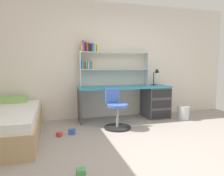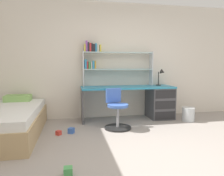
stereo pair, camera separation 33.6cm
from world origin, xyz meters
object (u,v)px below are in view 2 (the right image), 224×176
object	(u,v)px
desk_lamp	(162,75)
toy_block_blue_0	(71,131)
desk	(151,100)
bed_platform	(8,122)
toy_block_green_2	(68,171)
bookshelf_hutch	(108,60)
swivel_chair	(117,113)
waste_bin	(188,114)
toy_block_red_1	(59,133)

from	to	relation	value
desk_lamp	toy_block_blue_0	bearing A→B (deg)	-158.55
desk	desk_lamp	bearing A→B (deg)	14.20
bed_platform	toy_block_green_2	distance (m)	1.86
desk_lamp	bed_platform	distance (m)	3.32
bookshelf_hutch	desk_lamp	distance (m)	1.30
swivel_chair	toy_block_blue_0	distance (m)	0.92
desk_lamp	toy_block_green_2	world-z (taller)	desk_lamp
bookshelf_hutch	waste_bin	size ratio (longest dim) A/B	5.35
desk	toy_block_red_1	xyz separation A→B (m)	(-2.03, -0.81, -0.38)
swivel_chair	bed_platform	bearing A→B (deg)	-177.71
bed_platform	toy_block_red_1	distance (m)	0.88
bed_platform	desk	bearing A→B (deg)	13.27
desk_lamp	toy_block_blue_0	distance (m)	2.44
bookshelf_hutch	toy_block_green_2	distance (m)	2.86
bookshelf_hutch	toy_block_red_1	distance (m)	1.94
bed_platform	toy_block_blue_0	distance (m)	1.08
toy_block_red_1	toy_block_green_2	world-z (taller)	toy_block_green_2
swivel_chair	toy_block_red_1	world-z (taller)	swivel_chair
bed_platform	toy_block_green_2	xyz separation A→B (m)	(1.03, -1.54, -0.20)
toy_block_blue_0	toy_block_red_1	xyz separation A→B (m)	(-0.22, -0.06, -0.01)
bookshelf_hutch	toy_block_blue_0	distance (m)	1.80
swivel_chair	waste_bin	size ratio (longest dim) A/B	2.55
toy_block_blue_0	toy_block_green_2	size ratio (longest dim) A/B	1.00
desk	toy_block_blue_0	distance (m)	2.00
desk_lamp	toy_block_red_1	xyz separation A→B (m)	(-2.30, -0.88, -0.96)
desk	bed_platform	bearing A→B (deg)	-166.73
desk_lamp	swivel_chair	xyz separation A→B (m)	(-1.21, -0.67, -0.70)
toy_block_blue_0	toy_block_red_1	size ratio (longest dim) A/B	1.24
swivel_chair	toy_block_green_2	distance (m)	1.87
desk_lamp	swivel_chair	distance (m)	1.55
toy_block_blue_0	toy_block_red_1	distance (m)	0.23
toy_block_blue_0	desk_lamp	bearing A→B (deg)	21.45
bed_platform	toy_block_green_2	size ratio (longest dim) A/B	20.69
desk	swivel_chair	xyz separation A→B (m)	(-0.94, -0.60, -0.12)
desk	toy_block_blue_0	world-z (taller)	desk
toy_block_red_1	desk	bearing A→B (deg)	21.69
waste_bin	toy_block_blue_0	distance (m)	2.55
desk	bookshelf_hutch	bearing A→B (deg)	169.14
swivel_chair	desk_lamp	bearing A→B (deg)	28.98
desk_lamp	toy_block_blue_0	xyz separation A→B (m)	(-2.09, -0.82, -0.95)
waste_bin	toy_block_blue_0	xyz separation A→B (m)	(-2.52, -0.35, -0.10)
swivel_chair	waste_bin	distance (m)	1.66
swivel_chair	toy_block_red_1	xyz separation A→B (m)	(-1.09, -0.21, -0.26)
waste_bin	toy_block_red_1	xyz separation A→B (m)	(-2.74, -0.41, -0.11)
bed_platform	waste_bin	size ratio (longest dim) A/B	6.66
desk	swivel_chair	bearing A→B (deg)	-147.32
toy_block_blue_0	desk	bearing A→B (deg)	22.48
bookshelf_hutch	desk	bearing A→B (deg)	-10.86
toy_block_green_2	desk	bearing A→B (deg)	50.21
bed_platform	toy_block_blue_0	xyz separation A→B (m)	(1.06, -0.07, -0.20)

